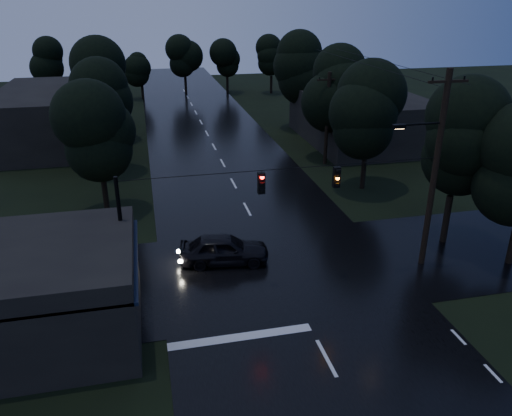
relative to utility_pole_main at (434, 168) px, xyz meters
name	(u,v)px	position (x,y,z in m)	size (l,w,h in m)	color
main_road	(223,163)	(-7.41, 19.00, -5.26)	(12.00, 120.00, 0.02)	black
cross_street	(279,269)	(-7.41, 1.00, -5.26)	(60.00, 9.00, 0.02)	black
building_far_right	(361,118)	(6.59, 23.00, -3.06)	(10.00, 14.00, 4.40)	black
building_far_left	(58,116)	(-21.41, 29.00, -2.76)	(10.00, 16.00, 5.00)	black
utility_pole_main	(434,168)	(0.00, 0.00, 0.00)	(3.50, 0.30, 10.00)	black
utility_pole_far	(327,118)	(0.89, 17.00, -1.38)	(2.00, 0.30, 7.50)	black
anchor_pole_left	(123,241)	(-14.91, 0.00, -2.26)	(0.18, 0.18, 6.00)	black
span_signals	(299,179)	(-6.85, -0.01, -0.01)	(15.00, 0.37, 1.12)	black
tree_corner_near	(459,140)	(2.59, 2.00, 0.74)	(4.48, 4.48, 9.44)	black
tree_left_a	(97,132)	(-16.41, 11.00, -0.02)	(3.92, 3.92, 8.26)	black
tree_left_b	(95,101)	(-17.01, 19.00, 0.36)	(4.20, 4.20, 8.85)	black
tree_left_c	(95,77)	(-17.61, 29.00, 0.74)	(4.48, 4.48, 9.44)	black
tree_right_a	(369,112)	(1.59, 11.00, 0.36)	(4.20, 4.20, 8.85)	black
tree_right_b	(335,87)	(2.19, 19.00, 0.74)	(4.48, 4.48, 9.44)	black
tree_right_c	(305,66)	(2.79, 29.00, 1.11)	(4.76, 4.76, 10.03)	black
car	(224,249)	(-10.03, 2.36, -4.47)	(1.87, 4.65, 1.58)	black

